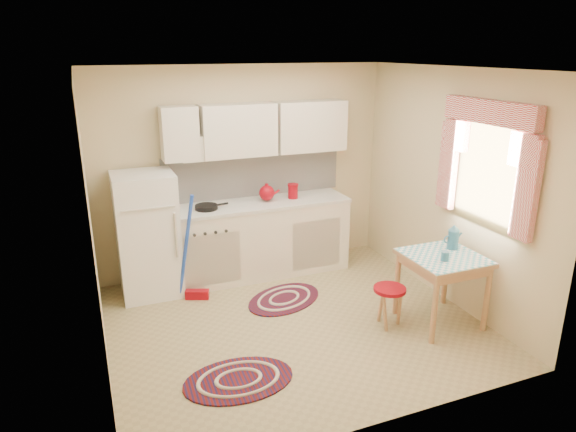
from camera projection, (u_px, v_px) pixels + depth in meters
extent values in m
plane|color=tan|center=(294.00, 323.00, 5.24)|extent=(3.60, 3.60, 0.00)
cube|color=silver|center=(294.00, 69.00, 4.46)|extent=(3.60, 3.20, 0.04)
cube|color=#CCB88A|center=(244.00, 170.00, 6.26)|extent=(3.60, 0.04, 2.50)
cube|color=#CCB88A|center=(385.00, 271.00, 3.44)|extent=(3.60, 0.04, 2.50)
cube|color=#CCB88A|center=(92.00, 230.00, 4.21)|extent=(0.04, 3.20, 2.50)
cube|color=#CCB88A|center=(449.00, 188.00, 5.49)|extent=(0.04, 3.20, 2.50)
cube|color=silver|center=(254.00, 174.00, 6.31)|extent=(2.25, 0.03, 0.55)
cube|color=#EFE5CF|center=(257.00, 129.00, 5.99)|extent=(2.25, 0.33, 0.60)
cube|color=white|center=(488.00, 171.00, 4.90)|extent=(0.04, 0.85, 0.95)
cube|color=white|center=(147.00, 235.00, 5.68)|extent=(0.65, 0.60, 1.40)
cube|color=#EFE5CF|center=(256.00, 240.00, 6.26)|extent=(2.25, 0.60, 0.88)
cube|color=silver|center=(255.00, 204.00, 6.12)|extent=(2.27, 0.62, 0.04)
cylinder|color=black|center=(206.00, 207.00, 5.85)|extent=(0.30, 0.30, 0.05)
cylinder|color=#970511|center=(293.00, 192.00, 6.26)|extent=(0.13, 0.13, 0.16)
cube|color=tan|center=(441.00, 289.00, 5.16)|extent=(0.72, 0.72, 0.72)
cylinder|color=#970511|center=(389.00, 307.00, 5.13)|extent=(0.37, 0.37, 0.42)
cylinder|color=#2B6485|center=(445.00, 256.00, 4.92)|extent=(0.09, 0.09, 0.10)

